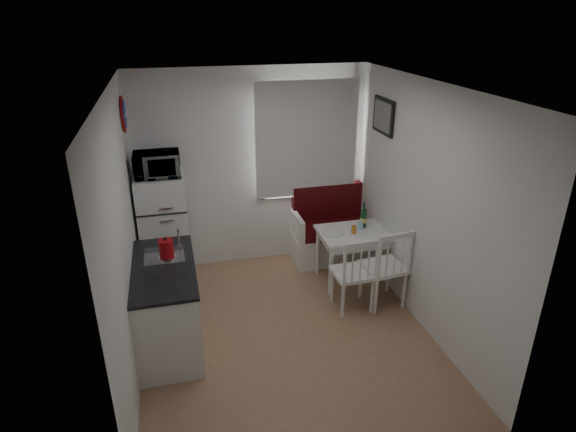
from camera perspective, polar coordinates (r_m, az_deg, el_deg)
The scene contains 22 objects.
floor at distance 5.36m, azimuth -0.34°, elevation -13.63°, with size 3.00×3.50×0.02m, color #9F7754.
ceiling at distance 4.32m, azimuth -0.43°, elevation 15.06°, with size 3.00×3.50×0.02m, color white.
wall_back at distance 6.29m, azimuth -4.20°, elevation 5.53°, with size 3.00×0.02×2.60m, color white.
wall_front at distance 3.24m, azimuth 7.22°, elevation -13.31°, with size 3.00×0.02×2.60m, color white.
wall_left at distance 4.60m, azimuth -18.85°, elevation -2.70°, with size 0.02×3.50×2.60m, color white.
wall_right at distance 5.22m, azimuth 15.82°, elevation 0.83°, with size 0.02×3.50×2.60m, color white.
window at distance 6.32m, azimuth 2.08°, elevation 8.74°, with size 1.22×0.06×1.47m, color white.
curtain at distance 6.24m, azimuth 2.27°, elevation 9.02°, with size 1.35×0.02×1.50m, color silver.
kitchen_counter at distance 5.13m, azimuth -14.13°, elevation -10.13°, with size 0.62×1.32×1.16m.
wall_sign at distance 5.72m, azimuth -18.84°, elevation 11.35°, with size 0.40×0.40×0.03m, color navy.
picture_frame at distance 5.93m, azimuth 11.22°, elevation 11.54°, with size 0.04×0.52×0.42m, color black.
bench at distance 6.74m, azimuth 6.55°, elevation -2.12°, with size 1.43×0.55×1.02m.
dining_table at distance 6.05m, azimuth 8.03°, elevation -2.46°, with size 0.92×0.65×0.69m.
chair_left at distance 5.43m, azimuth 8.13°, elevation -6.03°, with size 0.45×0.43×0.50m.
chair_right at distance 5.55m, azimuth 11.83°, elevation -5.23°, with size 0.51×0.49×0.53m.
fridge at distance 6.10m, azimuth -14.42°, elevation -1.68°, with size 0.57×0.57×1.43m, color white.
microwave at distance 5.75m, azimuth -15.27°, elevation 5.91°, with size 0.52×0.35×0.29m, color white.
kettle at distance 4.97m, azimuth -14.23°, elevation -3.78°, with size 0.18×0.18×0.23m, color #A60D13.
wine_bottle at distance 6.08m, azimuth 8.95°, elevation 0.15°, with size 0.08×0.08×0.33m, color #164429, non-canonical shape.
drinking_glass_orange at distance 5.93m, azimuth 7.82°, elevation -1.61°, with size 0.06×0.06×0.10m, color orange.
drinking_glass_blue at distance 6.06m, azimuth 8.62°, elevation -1.07°, with size 0.06×0.06×0.10m, color #83C4DF.
plate at distance 5.93m, azimuth 5.30°, elevation -1.94°, with size 0.27×0.27×0.02m, color white.
Camera 1 is at (-1.01, -4.15, 3.23)m, focal length 30.00 mm.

